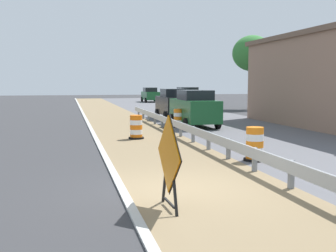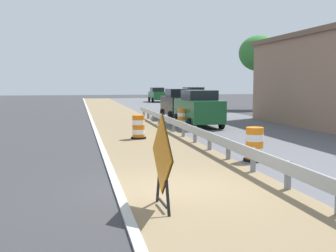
{
  "view_description": "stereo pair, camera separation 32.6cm",
  "coord_description": "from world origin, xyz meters",
  "px_view_note": "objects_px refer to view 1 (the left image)",
  "views": [
    {
      "loc": [
        -2.5,
        -9.34,
        2.56
      ],
      "look_at": [
        0.85,
        4.47,
        1.07
      ],
      "focal_mm": 44.16,
      "sensor_mm": 36.0,
      "label": 1
    },
    {
      "loc": [
        -2.18,
        -9.41,
        2.56
      ],
      "look_at": [
        0.85,
        4.47,
        1.07
      ],
      "focal_mm": 44.16,
      "sensor_mm": 36.0,
      "label": 2
    }
  ],
  "objects_px": {
    "warning_sign_diamond": "(169,158)",
    "traffic_barrel_close": "(136,128)",
    "car_lead_far_lane": "(173,104)",
    "traffic_barrel_nearest": "(255,146)",
    "car_mid_far_lane": "(188,99)",
    "car_lead_near_lane": "(194,108)",
    "traffic_barrel_mid": "(179,119)",
    "car_trailing_near_lane": "(150,95)"
  },
  "relations": [
    {
      "from": "warning_sign_diamond",
      "to": "traffic_barrel_mid",
      "type": "relative_size",
      "value": 1.87
    },
    {
      "from": "traffic_barrel_mid",
      "to": "car_lead_far_lane",
      "type": "relative_size",
      "value": 0.26
    },
    {
      "from": "car_lead_near_lane",
      "to": "car_lead_far_lane",
      "type": "bearing_deg",
      "value": -0.86
    },
    {
      "from": "car_lead_far_lane",
      "to": "traffic_barrel_mid",
      "type": "bearing_deg",
      "value": 168.43
    },
    {
      "from": "warning_sign_diamond",
      "to": "car_mid_far_lane",
      "type": "distance_m",
      "value": 29.16
    },
    {
      "from": "traffic_barrel_nearest",
      "to": "car_mid_far_lane",
      "type": "bearing_deg",
      "value": 78.92
    },
    {
      "from": "warning_sign_diamond",
      "to": "car_lead_far_lane",
      "type": "relative_size",
      "value": 0.49
    },
    {
      "from": "warning_sign_diamond",
      "to": "car_lead_far_lane",
      "type": "xyz_separation_m",
      "value": [
        5.38,
        20.6,
        0.01
      ]
    },
    {
      "from": "car_lead_near_lane",
      "to": "warning_sign_diamond",
      "type": "bearing_deg",
      "value": 161.03
    },
    {
      "from": "traffic_barrel_close",
      "to": "car_lead_far_lane",
      "type": "bearing_deg",
      "value": 66.56
    },
    {
      "from": "car_trailing_near_lane",
      "to": "car_lead_far_lane",
      "type": "height_order",
      "value": "car_lead_far_lane"
    },
    {
      "from": "traffic_barrel_mid",
      "to": "car_lead_far_lane",
      "type": "height_order",
      "value": "car_lead_far_lane"
    },
    {
      "from": "car_trailing_near_lane",
      "to": "warning_sign_diamond",
      "type": "bearing_deg",
      "value": -10.33
    },
    {
      "from": "traffic_barrel_close",
      "to": "car_lead_far_lane",
      "type": "distance_m",
      "value": 10.87
    },
    {
      "from": "warning_sign_diamond",
      "to": "car_mid_far_lane",
      "type": "height_order",
      "value": "car_mid_far_lane"
    },
    {
      "from": "traffic_barrel_nearest",
      "to": "traffic_barrel_close",
      "type": "distance_m",
      "value": 6.88
    },
    {
      "from": "traffic_barrel_nearest",
      "to": "car_trailing_near_lane",
      "type": "height_order",
      "value": "car_trailing_near_lane"
    },
    {
      "from": "car_mid_far_lane",
      "to": "car_lead_near_lane",
      "type": "bearing_deg",
      "value": -12.95
    },
    {
      "from": "traffic_barrel_close",
      "to": "car_lead_far_lane",
      "type": "height_order",
      "value": "car_lead_far_lane"
    },
    {
      "from": "traffic_barrel_nearest",
      "to": "car_mid_far_lane",
      "type": "xyz_separation_m",
      "value": [
        4.59,
        23.45,
        0.58
      ]
    },
    {
      "from": "warning_sign_diamond",
      "to": "car_lead_far_lane",
      "type": "distance_m",
      "value": 21.29
    },
    {
      "from": "traffic_barrel_nearest",
      "to": "car_lead_far_lane",
      "type": "height_order",
      "value": "car_lead_far_lane"
    },
    {
      "from": "traffic_barrel_close",
      "to": "warning_sign_diamond",
      "type": "bearing_deg",
      "value": -95.69
    },
    {
      "from": "traffic_barrel_nearest",
      "to": "traffic_barrel_close",
      "type": "relative_size",
      "value": 1.03
    },
    {
      "from": "car_lead_far_lane",
      "to": "car_lead_near_lane",
      "type": "bearing_deg",
      "value": 178.7
    },
    {
      "from": "warning_sign_diamond",
      "to": "traffic_barrel_close",
      "type": "xyz_separation_m",
      "value": [
        1.06,
        10.64,
        -0.56
      ]
    },
    {
      "from": "traffic_barrel_mid",
      "to": "traffic_barrel_close",
      "type": "bearing_deg",
      "value": -126.18
    },
    {
      "from": "car_lead_near_lane",
      "to": "car_mid_far_lane",
      "type": "relative_size",
      "value": 1.12
    },
    {
      "from": "traffic_barrel_close",
      "to": "car_trailing_near_lane",
      "type": "relative_size",
      "value": 0.25
    },
    {
      "from": "traffic_barrel_nearest",
      "to": "car_lead_far_lane",
      "type": "distance_m",
      "value": 16.25
    },
    {
      "from": "car_trailing_near_lane",
      "to": "car_mid_far_lane",
      "type": "relative_size",
      "value": 1.04
    },
    {
      "from": "car_trailing_near_lane",
      "to": "car_lead_far_lane",
      "type": "distance_m",
      "value": 26.35
    },
    {
      "from": "car_trailing_near_lane",
      "to": "car_mid_far_lane",
      "type": "distance_m",
      "value": 18.86
    },
    {
      "from": "traffic_barrel_nearest",
      "to": "traffic_barrel_close",
      "type": "xyz_separation_m",
      "value": [
        -2.93,
        6.23,
        -0.01
      ]
    },
    {
      "from": "car_lead_far_lane",
      "to": "traffic_barrel_nearest",
      "type": "bearing_deg",
      "value": 174.77
    },
    {
      "from": "warning_sign_diamond",
      "to": "traffic_barrel_nearest",
      "type": "bearing_deg",
      "value": -134.22
    },
    {
      "from": "warning_sign_diamond",
      "to": "car_lead_far_lane",
      "type": "bearing_deg",
      "value": -106.76
    },
    {
      "from": "traffic_barrel_close",
      "to": "car_mid_far_lane",
      "type": "height_order",
      "value": "car_mid_far_lane"
    },
    {
      "from": "car_lead_near_lane",
      "to": "car_lead_far_lane",
      "type": "height_order",
      "value": "car_lead_far_lane"
    },
    {
      "from": "traffic_barrel_nearest",
      "to": "car_mid_far_lane",
      "type": "relative_size",
      "value": 0.27
    },
    {
      "from": "car_trailing_near_lane",
      "to": "car_mid_far_lane",
      "type": "height_order",
      "value": "car_mid_far_lane"
    },
    {
      "from": "traffic_barrel_mid",
      "to": "car_lead_far_lane",
      "type": "bearing_deg",
      "value": 78.76
    }
  ]
}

